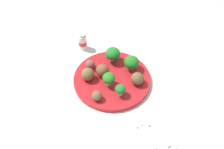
% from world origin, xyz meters
% --- Properties ---
extents(ground_plane, '(4.00, 4.00, 0.00)m').
position_xyz_m(ground_plane, '(0.00, 0.00, 0.00)').
color(ground_plane, silver).
extents(plate, '(0.28, 0.28, 0.02)m').
position_xyz_m(plate, '(0.00, 0.00, 0.01)').
color(plate, red).
rests_on(plate, ground_plane).
extents(broccoli_floret_front_right, '(0.04, 0.04, 0.05)m').
position_xyz_m(broccoli_floret_front_right, '(-0.02, 0.03, 0.05)').
color(broccoli_floret_front_right, '#98CF72').
rests_on(broccoli_floret_front_right, plate).
extents(broccoli_floret_back_right, '(0.06, 0.06, 0.06)m').
position_xyz_m(broccoli_floret_back_right, '(0.07, -0.05, 0.05)').
color(broccoli_floret_back_right, '#A1CE6C').
rests_on(broccoli_floret_back_right, plate).
extents(broccoli_floret_mid_right, '(0.05, 0.05, 0.06)m').
position_xyz_m(broccoli_floret_mid_right, '(0.00, -0.09, 0.05)').
color(broccoli_floret_mid_right, '#99BA6D').
rests_on(broccoli_floret_mid_right, plate).
extents(broccoli_floret_far_rim, '(0.04, 0.04, 0.04)m').
position_xyz_m(broccoli_floret_far_rim, '(-0.08, 0.02, 0.04)').
color(broccoli_floret_far_rim, '#91D081').
rests_on(broccoli_floret_far_rim, plate).
extents(meatball_front_right, '(0.05, 0.05, 0.05)m').
position_xyz_m(meatball_front_right, '(0.03, 0.02, 0.04)').
color(meatball_front_right, brown).
rests_on(meatball_front_right, plate).
extents(meatball_center, '(0.05, 0.05, 0.05)m').
position_xyz_m(meatball_center, '(0.05, 0.07, 0.04)').
color(meatball_center, brown).
rests_on(meatball_center, plate).
extents(meatball_mid_right, '(0.04, 0.04, 0.04)m').
position_xyz_m(meatball_mid_right, '(0.09, 0.04, 0.03)').
color(meatball_mid_right, brown).
rests_on(meatball_mid_right, plate).
extents(meatball_back_right, '(0.03, 0.03, 0.03)m').
position_xyz_m(meatball_back_right, '(-0.05, 0.09, 0.03)').
color(meatball_back_right, brown).
rests_on(meatball_back_right, plate).
extents(meatball_back_left, '(0.05, 0.05, 0.05)m').
position_xyz_m(meatball_back_left, '(-0.07, -0.06, 0.04)').
color(meatball_back_left, brown).
rests_on(meatball_back_left, plate).
extents(napkin, '(0.18, 0.14, 0.01)m').
position_xyz_m(napkin, '(-0.24, 0.02, 0.00)').
color(napkin, white).
rests_on(napkin, ground_plane).
extents(fork, '(0.12, 0.03, 0.01)m').
position_xyz_m(fork, '(-0.23, 0.04, 0.01)').
color(fork, silver).
rests_on(fork, napkin).
extents(knife, '(0.15, 0.02, 0.01)m').
position_xyz_m(knife, '(-0.24, 0.00, 0.01)').
color(knife, white).
rests_on(knife, napkin).
extents(yogurt_bottle, '(0.03, 0.03, 0.07)m').
position_xyz_m(yogurt_bottle, '(0.21, -0.00, 0.03)').
color(yogurt_bottle, white).
rests_on(yogurt_bottle, ground_plane).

